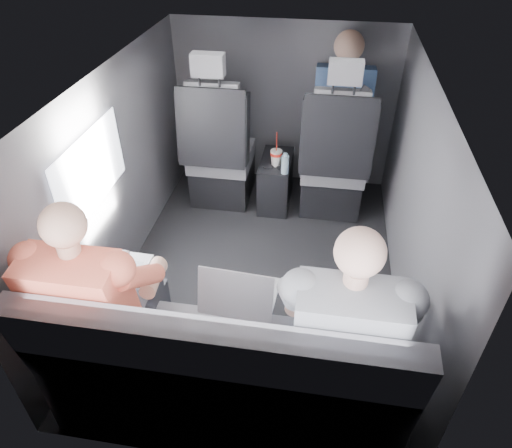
% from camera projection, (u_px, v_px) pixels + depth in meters
% --- Properties ---
extents(floor, '(2.60, 2.60, 0.00)m').
position_uv_depth(floor, '(259.00, 272.00, 3.15)').
color(floor, black).
rests_on(floor, ground).
extents(ceiling, '(2.60, 2.60, 0.00)m').
position_uv_depth(ceiling, '(260.00, 78.00, 2.34)').
color(ceiling, '#B2B2AD').
rests_on(ceiling, panel_back).
extents(panel_left, '(0.02, 2.60, 1.35)m').
position_uv_depth(panel_left, '(118.00, 177.00, 2.86)').
color(panel_left, '#56565B').
rests_on(panel_left, floor).
extents(panel_right, '(0.02, 2.60, 1.35)m').
position_uv_depth(panel_right, '(414.00, 203.00, 2.63)').
color(panel_right, '#56565B').
rests_on(panel_right, floor).
extents(panel_front, '(1.80, 0.02, 1.35)m').
position_uv_depth(panel_front, '(284.00, 106.00, 3.77)').
color(panel_front, '#56565B').
rests_on(panel_front, floor).
extents(panel_back, '(1.80, 0.02, 1.35)m').
position_uv_depth(panel_back, '(207.00, 373.00, 1.72)').
color(panel_back, '#56565B').
rests_on(panel_back, floor).
extents(side_window, '(0.02, 0.75, 0.42)m').
position_uv_depth(side_window, '(92.00, 170.00, 2.48)').
color(side_window, white).
rests_on(side_window, panel_left).
extents(seatbelt, '(0.35, 0.11, 0.59)m').
position_uv_depth(seatbelt, '(339.00, 128.00, 3.14)').
color(seatbelt, black).
rests_on(seatbelt, front_seat_right).
extents(front_seat_left, '(0.52, 0.58, 1.26)m').
position_uv_depth(front_seat_left, '(220.00, 158.00, 3.63)').
color(front_seat_left, black).
rests_on(front_seat_left, floor).
extents(front_seat_right, '(0.52, 0.58, 1.26)m').
position_uv_depth(front_seat_right, '(334.00, 167.00, 3.51)').
color(front_seat_right, black).
rests_on(front_seat_right, floor).
extents(center_console, '(0.24, 0.48, 0.41)m').
position_uv_depth(center_console, '(276.00, 181.00, 3.72)').
color(center_console, black).
rests_on(center_console, floor).
extents(rear_bench, '(1.60, 0.57, 0.92)m').
position_uv_depth(rear_bench, '(224.00, 377.00, 2.12)').
color(rear_bench, slate).
rests_on(rear_bench, floor).
extents(soda_cup, '(0.09, 0.09, 0.28)m').
position_uv_depth(soda_cup, '(276.00, 157.00, 3.49)').
color(soda_cup, white).
rests_on(soda_cup, center_console).
extents(water_bottle, '(0.06, 0.06, 0.16)m').
position_uv_depth(water_bottle, '(285.00, 164.00, 3.39)').
color(water_bottle, '#ADD6EA').
rests_on(water_bottle, center_console).
extents(laptop_white, '(0.33, 0.31, 0.24)m').
position_uv_depth(laptop_white, '(110.00, 267.00, 2.25)').
color(laptop_white, white).
rests_on(laptop_white, passenger_rear_left).
extents(laptop_silver, '(0.35, 0.32, 0.24)m').
position_uv_depth(laptop_silver, '(239.00, 292.00, 2.11)').
color(laptop_silver, '#B4B4B9').
rests_on(laptop_silver, rear_bench).
extents(laptop_black, '(0.38, 0.42, 0.22)m').
position_uv_depth(laptop_black, '(353.00, 306.00, 2.05)').
color(laptop_black, black).
rests_on(laptop_black, passenger_rear_right).
extents(passenger_rear_left, '(0.50, 0.62, 1.22)m').
position_uv_depth(passenger_rear_left, '(102.00, 300.00, 2.08)').
color(passenger_rear_left, '#313136').
rests_on(passenger_rear_left, rear_bench).
extents(passenger_rear_right, '(0.51, 0.63, 1.24)m').
position_uv_depth(passenger_rear_right, '(343.00, 329.00, 1.94)').
color(passenger_rear_right, navy).
rests_on(passenger_rear_right, rear_bench).
extents(passenger_front_right, '(0.43, 0.43, 0.91)m').
position_uv_depth(passenger_front_right, '(342.00, 109.00, 3.50)').
color(passenger_front_right, navy).
rests_on(passenger_front_right, front_seat_right).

